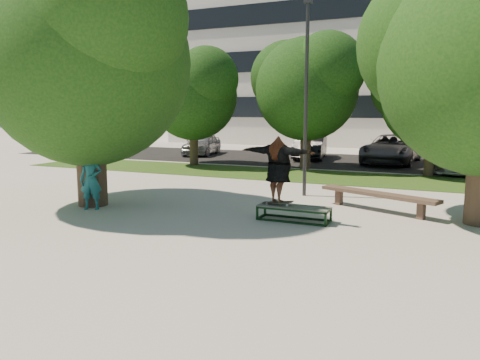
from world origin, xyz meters
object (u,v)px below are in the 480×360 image
at_px(bench, 377,195).
at_px(car_silver_b, 467,154).
at_px(car_grey, 391,149).
at_px(lamppost, 306,97).
at_px(car_silver_a, 202,144).
at_px(car_dark, 310,146).
at_px(grind_box, 294,213).
at_px(tree_left, 86,50).
at_px(bystander, 91,180).

xyz_separation_m(bench, car_silver_b, (2.50, 10.40, 0.36)).
bearing_deg(car_grey, lamppost, -93.87).
relative_size(car_grey, car_silver_b, 0.97).
bearing_deg(car_silver_a, car_dark, -7.33).
bearing_deg(car_silver_a, grind_box, -65.42).
bearing_deg(bench, lamppost, 172.56).
bearing_deg(lamppost, car_silver_b, 60.65).
relative_size(tree_left, car_silver_b, 1.28).
xyz_separation_m(bystander, car_silver_a, (-4.95, 15.49, -0.14)).
bearing_deg(tree_left, car_silver_a, 106.74).
bearing_deg(car_silver_b, tree_left, -119.17).
height_order(car_dark, car_grey, car_dark).
height_order(tree_left, car_silver_b, tree_left).
xyz_separation_m(lamppost, car_silver_a, (-9.78, 11.02, -2.46)).
relative_size(lamppost, bench, 1.83).
bearing_deg(car_dark, grind_box, -85.92).
xyz_separation_m(car_silver_a, car_silver_b, (14.78, -2.13, 0.11)).
bearing_deg(grind_box, car_dark, 104.07).
xyz_separation_m(grind_box, car_silver_a, (-10.53, 14.53, 0.51)).
distance_m(tree_left, car_silver_b, 16.81).
bearing_deg(bench, car_grey, 118.30).
xyz_separation_m(bench, car_grey, (-1.00, 12.44, 0.31)).
bearing_deg(lamppost, car_dark, 104.67).
height_order(tree_left, car_silver_a, tree_left).
bearing_deg(lamppost, grind_box, -77.91).
relative_size(lamppost, bystander, 3.65).
distance_m(bystander, car_dark, 16.07).
distance_m(bench, car_dark, 14.13).
relative_size(tree_left, car_grey, 1.32).
xyz_separation_m(car_grey, car_silver_b, (3.50, -2.04, 0.06)).
height_order(grind_box, car_dark, car_dark).
bearing_deg(car_silver_a, tree_left, -84.62).
height_order(bench, car_silver_b, car_silver_b).
height_order(tree_left, grind_box, tree_left).
bearing_deg(grind_box, lamppost, 102.09).
bearing_deg(grind_box, car_silver_b, 71.08).
height_order(grind_box, car_grey, car_grey).
relative_size(grind_box, car_silver_b, 0.32).
relative_size(tree_left, car_dark, 1.56).
bearing_deg(tree_left, grind_box, 3.79).
bearing_deg(bystander, car_grey, 43.28).
xyz_separation_m(bystander, car_dark, (1.82, 15.97, -0.08)).
bearing_deg(tree_left, lamppost, 36.42).
height_order(tree_left, bench, tree_left).
bearing_deg(bench, tree_left, -139.21).
bearing_deg(car_grey, car_silver_a, -176.52).
distance_m(lamppost, car_dark, 12.13).
height_order(lamppost, bench, lamppost).
relative_size(bystander, bench, 0.50).
bearing_deg(car_silver_b, bench, -93.87).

